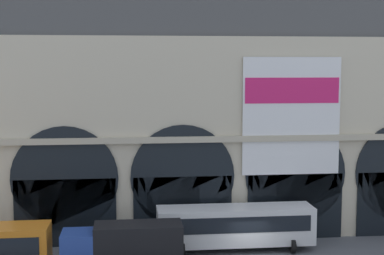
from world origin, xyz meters
The scene contains 3 objects.
station_building centered at (0.04, 7.23, 8.99)m, with size 43.96×4.88×18.59m.
box_truck_midwest centered at (-8.48, -0.85, 1.70)m, with size 7.50×2.91×3.12m.
bus_center centered at (-0.72, 2.74, 1.78)m, with size 11.00×3.25×3.10m.
Camera 1 is at (-8.13, -36.07, 13.01)m, focal length 53.73 mm.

